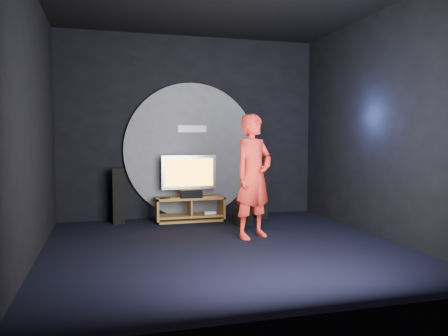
% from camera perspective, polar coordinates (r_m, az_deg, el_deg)
% --- Properties ---
extents(floor, '(5.00, 5.00, 0.00)m').
position_cam_1_polar(floor, '(6.31, 0.13, -10.26)').
color(floor, black).
rests_on(floor, ground).
extents(back_wall, '(5.00, 0.04, 3.50)m').
position_cam_1_polar(back_wall, '(8.55, -4.33, 5.31)').
color(back_wall, black).
rests_on(back_wall, ground).
extents(front_wall, '(5.00, 0.04, 3.50)m').
position_cam_1_polar(front_wall, '(3.76, 10.35, 6.93)').
color(front_wall, black).
rests_on(front_wall, ground).
extents(left_wall, '(0.04, 5.00, 3.50)m').
position_cam_1_polar(left_wall, '(5.96, -23.84, 5.55)').
color(left_wall, black).
rests_on(left_wall, ground).
extents(right_wall, '(0.04, 5.00, 3.50)m').
position_cam_1_polar(right_wall, '(7.19, 19.80, 5.33)').
color(right_wall, black).
rests_on(right_wall, ground).
extents(wall_disc_panel, '(2.60, 0.11, 2.60)m').
position_cam_1_polar(wall_disc_panel, '(8.50, -4.24, 2.29)').
color(wall_disc_panel, '#515156').
rests_on(wall_disc_panel, ground).
extents(media_console, '(1.27, 0.45, 0.45)m').
position_cam_1_polar(media_console, '(8.20, -4.45, -5.54)').
color(media_console, '#9F6631').
rests_on(media_console, ground).
extents(tv, '(1.02, 0.22, 0.77)m').
position_cam_1_polar(tv, '(8.18, -4.61, -0.79)').
color(tv, '#B6B7BE').
rests_on(tv, media_console).
extents(center_speaker, '(0.40, 0.15, 0.15)m').
position_cam_1_polar(center_speaker, '(8.01, -4.32, -3.39)').
color(center_speaker, black).
rests_on(center_speaker, media_console).
extents(remote, '(0.18, 0.05, 0.02)m').
position_cam_1_polar(remote, '(7.96, -7.73, -3.92)').
color(remote, black).
rests_on(remote, media_console).
extents(tower_speaker_left, '(0.20, 0.22, 1.01)m').
position_cam_1_polar(tower_speaker_left, '(8.13, -13.63, -3.54)').
color(tower_speaker_left, black).
rests_on(tower_speaker_left, ground).
extents(tower_speaker_right, '(0.20, 0.22, 1.01)m').
position_cam_1_polar(tower_speaker_right, '(8.44, 4.85, -3.17)').
color(tower_speaker_right, black).
rests_on(tower_speaker_right, ground).
extents(subwoofer, '(0.29, 0.29, 0.31)m').
position_cam_1_polar(subwoofer, '(7.86, 2.47, -6.24)').
color(subwoofer, black).
rests_on(subwoofer, ground).
extents(player, '(0.83, 0.71, 1.92)m').
position_cam_1_polar(player, '(6.75, 3.89, -1.06)').
color(player, red).
rests_on(player, ground).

